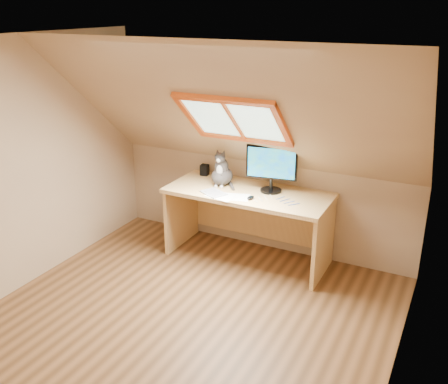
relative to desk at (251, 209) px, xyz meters
The scene contains 10 objects.
ground 1.56m from the desk, 90.41° to the right, with size 3.50×3.50×0.00m, color brown.
room_shell 1.78m from the desk, 90.39° to the right, with size 3.52×3.52×2.41m.
desk is the anchor object (origin of this frame).
monitor 0.56m from the desk, ahead, with size 0.53×0.23×0.49m.
cat 0.51m from the desk, behind, with size 0.25×0.29×0.41m.
desk_speaker 0.75m from the desk, 165.12° to the left, with size 0.09×0.09×0.12m, color black.
graphics_tablet 0.49m from the desk, 134.07° to the right, with size 0.26×0.19×0.01m, color #B2B2B7.
mouse 0.39m from the desk, 67.86° to the right, with size 0.06×0.10×0.03m, color black.
papers 0.42m from the desk, 108.14° to the right, with size 0.33×0.27×0.00m.
cables 0.48m from the desk, 27.35° to the right, with size 0.51×0.26×0.01m.
Camera 1 is at (2.00, -3.12, 2.64)m, focal length 40.00 mm.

